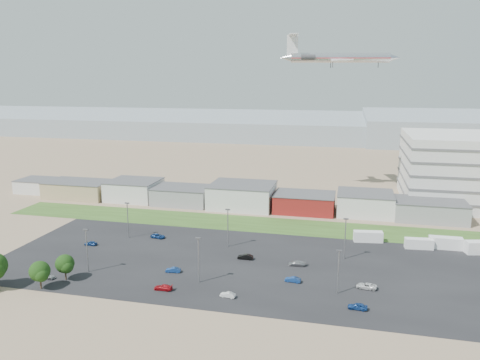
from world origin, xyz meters
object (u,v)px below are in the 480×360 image
(parked_car_9, at_px, (158,236))
(parked_car_13, at_px, (228,295))
(parked_car_7, at_px, (245,257))
(parked_car_3, at_px, (163,287))
(parked_car_2, at_px, (358,306))
(parked_car_10, at_px, (47,276))
(airliner, at_px, (340,58))
(parked_car_12, at_px, (297,263))
(box_trailer_a, at_px, (368,236))
(parked_car_4, at_px, (173,270))
(parked_car_5, at_px, (91,243))
(parked_car_1, at_px, (293,279))
(parked_car_0, at_px, (366,286))

(parked_car_9, distance_m, parked_car_13, 42.43)
(parked_car_7, bearing_deg, parked_car_3, -31.69)
(parked_car_2, bearing_deg, parked_car_10, -85.49)
(airliner, relative_size, parked_car_12, 10.66)
(box_trailer_a, height_order, parked_car_2, box_trailer_a)
(parked_car_4, bearing_deg, parked_car_2, 70.78)
(parked_car_2, bearing_deg, parked_car_7, -123.54)
(parked_car_5, distance_m, parked_car_10, 21.98)
(parked_car_3, relative_size, parked_car_5, 1.19)
(parked_car_9, distance_m, parked_car_10, 34.43)
(parked_car_10, bearing_deg, parked_car_7, -62.91)
(parked_car_1, relative_size, parked_car_12, 0.85)
(airliner, height_order, parked_car_13, airliner)
(parked_car_0, height_order, parked_car_9, parked_car_0)
(box_trailer_a, bearing_deg, parked_car_0, -99.80)
(parked_car_9, xyz_separation_m, parked_car_12, (40.76, -10.99, 0.03))
(parked_car_1, relative_size, parked_car_2, 0.94)
(box_trailer_a, height_order, parked_car_13, box_trailer_a)
(parked_car_0, bearing_deg, box_trailer_a, -174.63)
(box_trailer_a, distance_m, parked_car_9, 59.01)
(parked_car_1, relative_size, parked_car_4, 1.01)
(parked_car_12, bearing_deg, airliner, 171.52)
(parked_car_0, height_order, parked_car_7, parked_car_7)
(parked_car_12, height_order, parked_car_13, parked_car_12)
(parked_car_13, bearing_deg, parked_car_2, 98.17)
(box_trailer_a, distance_m, airliner, 75.86)
(airliner, relative_size, parked_car_4, 12.64)
(parked_car_4, height_order, parked_car_12, parked_car_12)
(parked_car_3, xyz_separation_m, parked_car_10, (-27.90, -0.64, -0.02))
(parked_car_1, bearing_deg, parked_car_3, -62.75)
(parked_car_0, relative_size, parked_car_13, 1.32)
(parked_car_1, distance_m, parked_car_12, 9.62)
(parked_car_0, height_order, parked_car_4, parked_car_0)
(parked_car_3, bearing_deg, parked_car_12, 126.31)
(parked_car_2, relative_size, parked_car_5, 1.12)
(box_trailer_a, relative_size, parked_car_12, 1.86)
(box_trailer_a, bearing_deg, parked_car_9, -177.12)
(parked_car_12, xyz_separation_m, parked_car_13, (-11.96, -20.17, -0.07))
(parked_car_9, distance_m, parked_car_12, 42.22)
(parked_car_0, bearing_deg, parked_car_13, -61.26)
(parked_car_7, relative_size, parked_car_10, 1.00)
(parked_car_1, xyz_separation_m, parked_car_5, (-56.39, 10.80, -0.01))
(parked_car_2, height_order, parked_car_7, parked_car_2)
(parked_car_3, distance_m, parked_car_13, 14.33)
(parked_car_9, bearing_deg, parked_car_10, 164.83)
(parked_car_0, bearing_deg, parked_car_12, -112.49)
(parked_car_5, distance_m, parked_car_13, 49.09)
(box_trailer_a, relative_size, parked_car_2, 2.06)
(parked_car_3, xyz_separation_m, parked_car_7, (13.25, 21.15, 0.06))
(parked_car_9, bearing_deg, box_trailer_a, -71.69)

